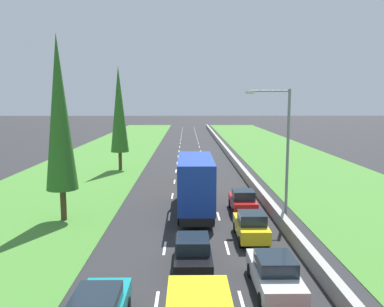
{
  "coord_description": "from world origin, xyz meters",
  "views": [
    {
      "loc": [
        -0.5,
        0.07,
        8.21
      ],
      "look_at": [
        0.2,
        51.48,
        1.19
      ],
      "focal_mm": 36.55,
      "sensor_mm": 36.0,
      "label": 1
    }
  ],
  "objects": [
    {
      "name": "ground_plane",
      "position": [
        0.0,
        60.0,
        0.0
      ],
      "size": [
        300.0,
        300.0,
        0.0
      ],
      "primitive_type": "plane",
      "color": "#28282B",
      "rests_on": "ground"
    },
    {
      "name": "grass_verge_left",
      "position": [
        -12.65,
        60.0,
        0.02
      ],
      "size": [
        14.0,
        140.0,
        0.04
      ],
      "primitive_type": "cube",
      "color": "#478433",
      "rests_on": "ground"
    },
    {
      "name": "grass_verge_right",
      "position": [
        14.35,
        60.0,
        0.02
      ],
      "size": [
        14.0,
        140.0,
        0.04
      ],
      "primitive_type": "cube",
      "color": "#478433",
      "rests_on": "ground"
    },
    {
      "name": "median_barrier",
      "position": [
        5.7,
        60.0,
        0.42
      ],
      "size": [
        0.44,
        120.0,
        0.85
      ],
      "primitive_type": "cube",
      "color": "#9E9B93",
      "rests_on": "ground"
    },
    {
      "name": "lane_markings",
      "position": [
        0.0,
        60.0,
        0.01
      ],
      "size": [
        3.64,
        116.0,
        0.01
      ],
      "color": "white",
      "rests_on": "ground"
    },
    {
      "name": "silver_sedan_right_lane",
      "position": [
        3.27,
        15.97,
        0.81
      ],
      "size": [
        1.82,
        4.5,
        1.64
      ],
      "color": "silver",
      "rests_on": "ground"
    },
    {
      "name": "yellow_hatchback_right_lane",
      "position": [
        3.29,
        22.28,
        0.84
      ],
      "size": [
        1.74,
        3.9,
        1.72
      ],
      "color": "yellow",
      "rests_on": "ground"
    },
    {
      "name": "black_sedan_centre_lane",
      "position": [
        -0.21,
        18.35,
        0.81
      ],
      "size": [
        1.82,
        4.5,
        1.64
      ],
      "color": "black",
      "rests_on": "ground"
    },
    {
      "name": "blue_box_truck_centre_lane",
      "position": [
        0.11,
        28.17,
        2.18
      ],
      "size": [
        2.46,
        9.4,
        4.18
      ],
      "color": "black",
      "rests_on": "ground"
    },
    {
      "name": "yellow_van_centre_lane_fourth",
      "position": [
        0.22,
        38.54,
        1.4
      ],
      "size": [
        1.96,
        4.9,
        2.82
      ],
      "color": "yellow",
      "rests_on": "ground"
    },
    {
      "name": "red_hatchback_right_lane",
      "position": [
        3.61,
        28.0,
        0.84
      ],
      "size": [
        1.74,
        3.9,
        1.72
      ],
      "color": "red",
      "rests_on": "ground"
    },
    {
      "name": "poplar_tree_second",
      "position": [
        -8.97,
        26.23,
        7.34
      ],
      "size": [
        2.11,
        2.11,
        12.58
      ],
      "color": "#4C3823",
      "rests_on": "ground"
    },
    {
      "name": "poplar_tree_third",
      "position": [
        -8.36,
        45.76,
        7.12
      ],
      "size": [
        2.1,
        2.1,
        12.13
      ],
      "color": "#4C3823",
      "rests_on": "ground"
    },
    {
      "name": "street_light_mast",
      "position": [
        6.35,
        27.55,
        5.23
      ],
      "size": [
        3.2,
        0.28,
        9.0
      ],
      "color": "gray",
      "rests_on": "ground"
    }
  ]
}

